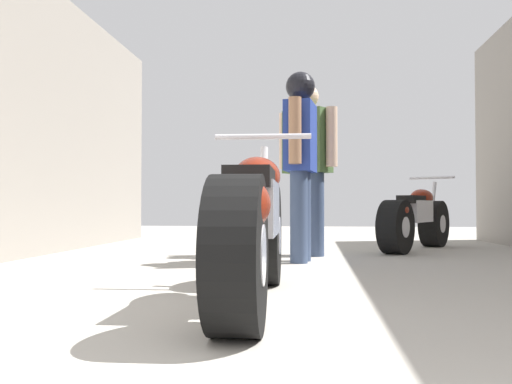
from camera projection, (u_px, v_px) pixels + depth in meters
ground_plane at (293, 272)px, 4.24m from camera, size 19.11×19.11×0.00m
motorcycle_maroon_cruiser at (253, 226)px, 2.82m from camera, size 0.61×2.07×0.97m
motorcycle_black_naked at (415, 219)px, 6.34m from camera, size 1.10×1.74×0.87m
mechanic_in_blue at (307, 159)px, 5.67m from camera, size 0.64×0.48×1.75m
mechanic_with_helmet at (300, 148)px, 5.03m from camera, size 0.30×0.68×1.73m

